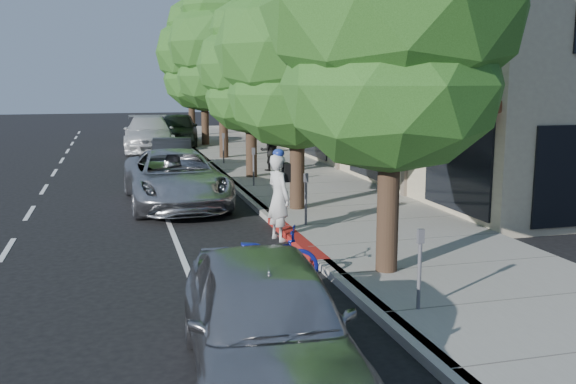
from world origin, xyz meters
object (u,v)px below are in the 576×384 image
object	(u,v)px
street_tree_0	(393,13)
cyclist	(279,197)
street_tree_1	(297,51)
street_tree_5	(190,58)
near_car_a	(266,321)
dark_suv_far	(177,130)
street_tree_3	(222,46)
street_tree_2	(251,68)
street_tree_4	(204,54)
pedestrian	(270,151)
dark_sedan	(172,157)
bicycle	(264,256)
silver_suv	(175,178)
white_pickup	(149,134)

from	to	relation	value
street_tree_0	cyclist	world-z (taller)	street_tree_0
street_tree_1	street_tree_5	size ratio (longest dim) A/B	0.92
cyclist	near_car_a	bearing A→B (deg)	148.34
dark_suv_far	street_tree_1	bearing A→B (deg)	-78.34
street_tree_3	street_tree_5	bearing A→B (deg)	90.00
street_tree_2	street_tree_4	world-z (taller)	street_tree_4
street_tree_0	street_tree_4	distance (m)	24.00
street_tree_0	pedestrian	size ratio (longest dim) A/B	4.98
street_tree_0	street_tree_2	size ratio (longest dim) A/B	1.18
dark_sedan	street_tree_3	bearing A→B (deg)	60.76
street_tree_1	dark_suv_far	bearing A→B (deg)	94.23
street_tree_0	pedestrian	distance (m)	13.90
dark_suv_far	pedestrian	world-z (taller)	dark_suv_far
bicycle	pedestrian	size ratio (longest dim) A/B	1.28
street_tree_2	street_tree_4	xyz separation A→B (m)	(0.00, 12.00, 0.89)
street_tree_2	street_tree_1	bearing A→B (deg)	-90.00
silver_suv	white_pickup	size ratio (longest dim) A/B	0.96
street_tree_5	near_car_a	size ratio (longest dim) A/B	1.65
pedestrian	street_tree_2	bearing A→B (deg)	54.36
dark_sedan	pedestrian	xyz separation A→B (m)	(3.64, -0.88, 0.22)
street_tree_0	street_tree_2	world-z (taller)	street_tree_0
white_pickup	dark_suv_far	xyz separation A→B (m)	(1.64, 1.92, 0.04)
cyclist	street_tree_4	bearing A→B (deg)	-19.44
white_pickup	pedestrian	size ratio (longest dim) A/B	3.92
street_tree_1	silver_suv	xyz separation A→B (m)	(-3.10, 2.04, -3.57)
cyclist	dark_sedan	size ratio (longest dim) A/B	0.47
street_tree_2	cyclist	distance (m)	9.30
near_car_a	street_tree_3	bearing A→B (deg)	85.79
bicycle	white_pickup	size ratio (longest dim) A/B	0.33
street_tree_3	near_car_a	world-z (taller)	street_tree_3
street_tree_3	dark_suv_far	size ratio (longest dim) A/B	1.51
dark_sedan	near_car_a	bearing A→B (deg)	-86.01
street_tree_4	silver_suv	xyz separation A→B (m)	(-3.10, -15.96, -4.12)
street_tree_4	bicycle	bearing A→B (deg)	-95.44
street_tree_4	white_pickup	bearing A→B (deg)	-161.77
pedestrian	white_pickup	bearing A→B (deg)	-65.64
bicycle	dark_sedan	world-z (taller)	dark_sedan
bicycle	cyclist	bearing A→B (deg)	1.11
street_tree_2	street_tree_3	size ratio (longest dim) A/B	0.80
bicycle	dark_suv_far	xyz separation A→B (m)	(0.86, 24.64, 0.40)
dark_suv_far	street_tree_4	bearing A→B (deg)	-25.82
dark_sedan	street_tree_2	bearing A→B (deg)	-34.44
street_tree_2	silver_suv	world-z (taller)	street_tree_2
street_tree_1	near_car_a	size ratio (longest dim) A/B	1.52
street_tree_4	near_car_a	bearing A→B (deg)	-96.43
bicycle	silver_suv	size ratio (longest dim) A/B	0.34
street_tree_4	dark_sedan	size ratio (longest dim) A/B	1.90
street_tree_5	pedestrian	bearing A→B (deg)	-86.54
street_tree_1	white_pickup	xyz separation A→B (m)	(-3.04, 17.00, -3.50)
near_car_a	pedestrian	world-z (taller)	pedestrian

